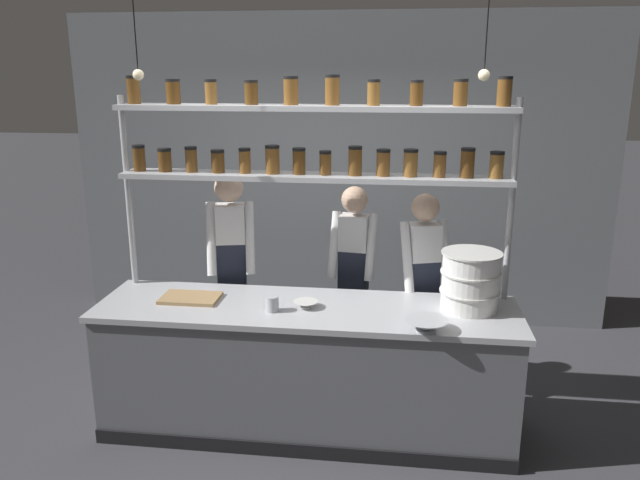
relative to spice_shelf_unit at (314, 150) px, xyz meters
name	(u,v)px	position (x,y,z in m)	size (l,w,h in m)	color
ground_plane	(307,427)	(-0.01, -0.33, -1.93)	(40.00, 40.00, 0.00)	#3D3D42
back_wall	(338,172)	(-0.01, 1.82, -0.44)	(5.26, 0.12, 2.99)	gray
prep_counter	(307,368)	(-0.01, -0.33, -1.47)	(2.86, 0.76, 0.92)	slate
spice_shelf_unit	(314,150)	(0.00, 0.00, 0.00)	(2.74, 0.28, 2.43)	#B7BABF
chef_left	(232,266)	(-0.67, 0.24, -0.93)	(0.41, 0.34, 1.72)	black
chef_center	(353,273)	(0.26, 0.43, -1.01)	(0.39, 0.30, 1.61)	black
chef_right	(422,284)	(0.79, 0.24, -1.02)	(0.41, 0.35, 1.60)	black
container_stack	(470,281)	(1.08, -0.24, -0.82)	(0.40, 0.40, 0.40)	white
cutting_board	(190,298)	(-0.83, -0.30, -1.00)	(0.40, 0.26, 0.02)	#A88456
prep_bowl_near_left	(426,325)	(0.78, -0.64, -0.98)	(0.27, 0.27, 0.07)	#B2B7BC
prep_bowl_center_front	(306,304)	(-0.01, -0.35, -0.99)	(0.17, 0.17, 0.05)	silver
serving_cup_front	(272,304)	(-0.22, -0.44, -0.96)	(0.09, 0.09, 0.10)	#B2B7BC
pendant_light_row	(305,71)	(0.00, -0.33, 0.52)	(2.21, 0.07, 0.54)	black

